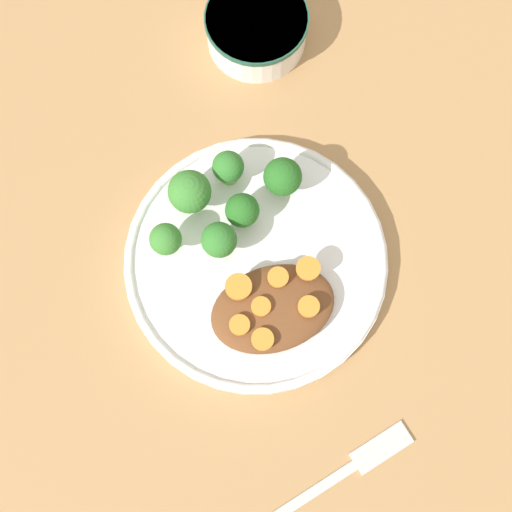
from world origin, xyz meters
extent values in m
plane|color=tan|center=(0.00, 0.00, 0.00)|extent=(4.00, 4.00, 0.00)
cylinder|color=white|center=(0.00, 0.00, 0.01)|extent=(0.27, 0.27, 0.02)
torus|color=white|center=(0.00, 0.00, 0.02)|extent=(0.27, 0.27, 0.01)
cylinder|color=white|center=(0.08, 0.26, 0.02)|extent=(0.11, 0.11, 0.05)
cylinder|color=#235B47|center=(0.08, 0.26, 0.04)|extent=(0.12, 0.12, 0.01)
cylinder|color=white|center=(0.08, 0.26, 0.04)|extent=(0.09, 0.09, 0.01)
ellipsoid|color=brown|center=(0.00, -0.06, 0.03)|extent=(0.13, 0.09, 0.02)
cylinder|color=#7FA85B|center=(-0.03, 0.02, 0.03)|extent=(0.02, 0.02, 0.02)
sphere|color=#337A2D|center=(-0.03, 0.02, 0.05)|extent=(0.04, 0.04, 0.04)
cylinder|color=#7FA85B|center=(0.05, 0.07, 0.03)|extent=(0.01, 0.01, 0.02)
sphere|color=#286B23|center=(0.05, 0.07, 0.05)|extent=(0.04, 0.04, 0.04)
cylinder|color=#759E51|center=(-0.08, 0.04, 0.03)|extent=(0.01, 0.01, 0.02)
sphere|color=#3D8433|center=(-0.08, 0.04, 0.05)|extent=(0.03, 0.03, 0.03)
cylinder|color=#759E51|center=(-0.05, 0.08, 0.03)|extent=(0.01, 0.01, 0.02)
sphere|color=#3D8433|center=(-0.05, 0.08, 0.05)|extent=(0.04, 0.04, 0.04)
cylinder|color=#759E51|center=(0.00, 0.05, 0.03)|extent=(0.02, 0.02, 0.02)
sphere|color=#286B23|center=(0.00, 0.05, 0.05)|extent=(0.04, 0.04, 0.04)
cylinder|color=#7FA85B|center=(0.00, 0.10, 0.03)|extent=(0.02, 0.02, 0.02)
sphere|color=#337A2D|center=(0.00, 0.10, 0.05)|extent=(0.03, 0.03, 0.03)
cylinder|color=orange|center=(0.03, -0.07, 0.05)|extent=(0.02, 0.02, 0.01)
cylinder|color=orange|center=(-0.03, -0.03, 0.05)|extent=(0.03, 0.03, 0.01)
cylinder|color=orange|center=(-0.02, -0.08, 0.04)|extent=(0.02, 0.02, 0.00)
cylinder|color=orange|center=(0.04, -0.03, 0.04)|extent=(0.02, 0.02, 0.00)
cylinder|color=orange|center=(-0.01, -0.05, 0.04)|extent=(0.02, 0.02, 0.01)
cylinder|color=orange|center=(-0.04, -0.06, 0.04)|extent=(0.02, 0.02, 0.00)
cylinder|color=orange|center=(0.01, -0.03, 0.04)|extent=(0.02, 0.02, 0.00)
cube|color=silver|center=(-0.04, -0.24, 0.00)|extent=(0.14, 0.04, 0.01)
cube|color=silver|center=(0.06, -0.22, 0.00)|extent=(0.07, 0.04, 0.01)
camera|label=1|loc=(-0.06, -0.18, 0.73)|focal=50.00mm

